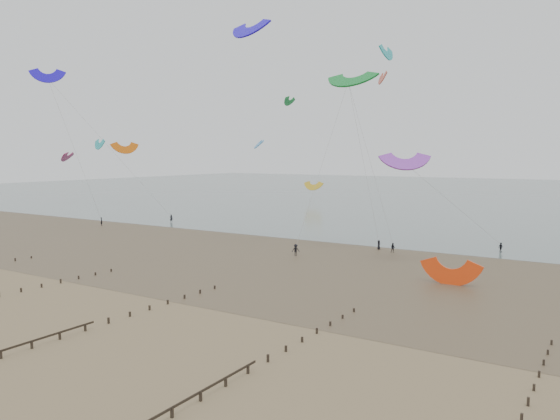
# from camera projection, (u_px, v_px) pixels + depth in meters

# --- Properties ---
(ground) EXTENTS (500.00, 500.00, 0.00)m
(ground) POSITION_uv_depth(u_px,v_px,m) (112.00, 308.00, 56.66)
(ground) COLOR brown
(ground) RESTS_ON ground
(sea_and_shore) EXTENTS (500.00, 665.00, 0.03)m
(sea_and_shore) POSITION_uv_depth(u_px,v_px,m) (263.00, 254.00, 87.79)
(sea_and_shore) COLOR #475654
(sea_and_shore) RESTS_ON ground
(kitesurfer_lead) EXTENTS (0.82, 0.72, 1.88)m
(kitesurfer_lead) POSITION_uv_depth(u_px,v_px,m) (102.00, 221.00, 122.51)
(kitesurfer_lead) COLOR black
(kitesurfer_lead) RESTS_ON ground
(kitesurfers) EXTENTS (115.88, 22.67, 1.86)m
(kitesurfers) POSITION_uv_depth(u_px,v_px,m) (452.00, 251.00, 85.40)
(kitesurfers) COLOR black
(kitesurfers) RESTS_ON ground
(grounded_kite) EXTENTS (6.30, 4.92, 3.46)m
(grounded_kite) POSITION_uv_depth(u_px,v_px,m) (450.00, 285.00, 66.73)
(grounded_kite) COLOR #FF4010
(grounded_kite) RESTS_ON ground
(kites_airborne) EXTENTS (235.25, 111.93, 40.45)m
(kites_airborne) POSITION_uv_depth(u_px,v_px,m) (381.00, 129.00, 132.01)
(kites_airborne) COLOR #18A3A7
(kites_airborne) RESTS_ON ground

